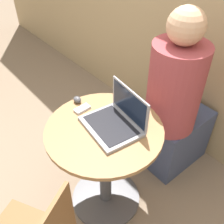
% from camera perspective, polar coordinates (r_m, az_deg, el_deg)
% --- Properties ---
extents(ground_plane, '(12.00, 12.00, 0.00)m').
position_cam_1_polar(ground_plane, '(2.03, -1.33, -18.12)').
color(ground_plane, '#7F6B56').
extents(round_table, '(0.68, 0.68, 0.71)m').
position_cam_1_polar(round_table, '(1.66, -1.57, -9.69)').
color(round_table, '#4C4C51').
rests_on(round_table, ground_plane).
extents(laptop, '(0.36, 0.29, 0.21)m').
position_cam_1_polar(laptop, '(1.47, 0.92, -1.72)').
color(laptop, gray).
rests_on(laptop, round_table).
extents(cell_phone, '(0.05, 0.10, 0.02)m').
position_cam_1_polar(cell_phone, '(1.61, -6.56, 0.66)').
color(cell_phone, silver).
rests_on(cell_phone, round_table).
extents(computer_mouse, '(0.06, 0.04, 0.04)m').
position_cam_1_polar(computer_mouse, '(1.66, -7.57, 2.70)').
color(computer_mouse, '#4C4C51').
rests_on(computer_mouse, round_table).
extents(person_seated, '(0.35, 0.55, 1.28)m').
position_cam_1_polar(person_seated, '(1.91, 13.59, 0.14)').
color(person_seated, '#3D4766').
rests_on(person_seated, ground_plane).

